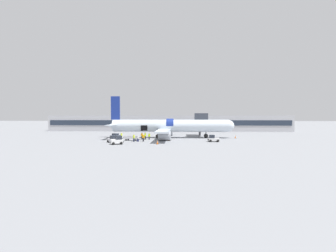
{
  "coord_description": "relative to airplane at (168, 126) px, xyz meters",
  "views": [
    {
      "loc": [
        4.33,
        -51.63,
        5.5
      ],
      "look_at": [
        1.5,
        3.74,
        3.24
      ],
      "focal_mm": 24.0,
      "sensor_mm": 36.0,
      "label": 1
    }
  ],
  "objects": [
    {
      "name": "suitcase_on_tarmac_upright",
      "position": [
        -6.31,
        -9.51,
        -2.74
      ],
      "size": [
        0.54,
        0.38,
        0.68
      ],
      "color": "#1E2347",
      "rests_on": "ground_plane"
    },
    {
      "name": "ground_crew_supervisor",
      "position": [
        -7.08,
        -9.99,
        -2.13
      ],
      "size": [
        0.4,
        0.59,
        1.71
      ],
      "color": "#1E2338",
      "rests_on": "ground_plane"
    },
    {
      "name": "ground_crew_helper",
      "position": [
        -5.11,
        -9.2,
        -2.14
      ],
      "size": [
        0.59,
        0.48,
        1.69
      ],
      "color": "black",
      "rests_on": "ground_plane"
    },
    {
      "name": "jet_bridge_stub",
      "position": [
        8.83,
        5.26,
        1.78
      ],
      "size": [
        3.55,
        9.22,
        6.48
      ],
      "color": "#4C4C51",
      "rests_on": "ground_plane"
    },
    {
      "name": "safety_cone_engine_left",
      "position": [
        -1.48,
        -13.98,
        -2.66
      ],
      "size": [
        0.58,
        0.58,
        0.78
      ],
      "color": "black",
      "rests_on": "ground_plane"
    },
    {
      "name": "safety_cone_nose",
      "position": [
        17.35,
        -0.52,
        -2.65
      ],
      "size": [
        0.44,
        0.44,
        0.79
      ],
      "color": "black",
      "rests_on": "ground_plane"
    },
    {
      "name": "ground_crew_loader_a",
      "position": [
        -10.81,
        -6.34,
        -2.08
      ],
      "size": [
        0.42,
        0.62,
        1.79
      ],
      "color": "#2D2D33",
      "rests_on": "ground_plane"
    },
    {
      "name": "baggage_tug_mid",
      "position": [
        -11.31,
        -11.73,
        -2.38
      ],
      "size": [
        2.58,
        2.66,
        1.55
      ],
      "color": "silver",
      "rests_on": "ground_plane"
    },
    {
      "name": "terminal_strip",
      "position": [
        -1.37,
        30.4,
        -0.04
      ],
      "size": [
        92.46,
        11.08,
        5.97
      ],
      "color": "#B2B2B7",
      "rests_on": "ground_plane"
    },
    {
      "name": "baggage_tug_lead",
      "position": [
        -12.6,
        -4.26,
        -2.42
      ],
      "size": [
        3.12,
        2.53,
        1.39
      ],
      "color": "silver",
      "rests_on": "ground_plane"
    },
    {
      "name": "ground_crew_driver",
      "position": [
        -5.32,
        -4.99,
        -2.1
      ],
      "size": [
        0.5,
        0.61,
        1.75
      ],
      "color": "black",
      "rests_on": "ground_plane"
    },
    {
      "name": "ground_crew_marshal",
      "position": [
        -4.32,
        -5.34,
        -2.19
      ],
      "size": [
        0.51,
        0.51,
        1.6
      ],
      "color": "#2D2D33",
      "rests_on": "ground_plane"
    },
    {
      "name": "safety_cone_wingtip",
      "position": [
        0.52,
        -7.28,
        -2.69
      ],
      "size": [
        0.5,
        0.5,
        0.71
      ],
      "color": "black",
      "rests_on": "ground_plane"
    },
    {
      "name": "airplane",
      "position": [
        0.0,
        0.0,
        0.0
      ],
      "size": [
        33.59,
        27.45,
        10.94
      ],
      "color": "silver",
      "rests_on": "ground_plane"
    },
    {
      "name": "ground_plane",
      "position": [
        -1.37,
        -7.21,
        -3.03
      ],
      "size": [
        500.0,
        500.0,
        0.0
      ],
      "primitive_type": "plane",
      "color": "gray"
    },
    {
      "name": "ground_crew_loader_b",
      "position": [
        -6.23,
        -4.26,
        -2.15
      ],
      "size": [
        0.57,
        0.39,
        1.66
      ],
      "color": "black",
      "rests_on": "ground_plane"
    },
    {
      "name": "baggage_tug_rear",
      "position": [
        10.45,
        -8.91,
        -2.39
      ],
      "size": [
        2.49,
        1.93,
        1.51
      ],
      "color": "white",
      "rests_on": "ground_plane"
    },
    {
      "name": "baggage_tug_spare",
      "position": [
        -9.5,
        -14.59,
        -2.31
      ],
      "size": [
        2.73,
        2.43,
        1.74
      ],
      "color": "white",
      "rests_on": "ground_plane"
    },
    {
      "name": "baggage_cart_loading",
      "position": [
        -7.99,
        -7.27,
        -2.54
      ],
      "size": [
        4.23,
        2.09,
        0.98
      ],
      "color": "silver",
      "rests_on": "ground_plane"
    }
  ]
}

